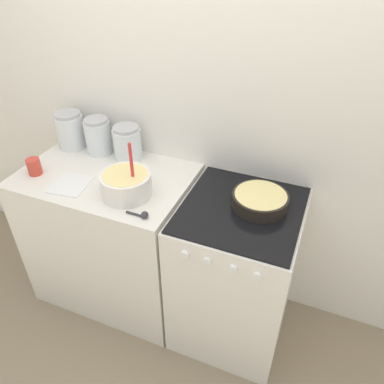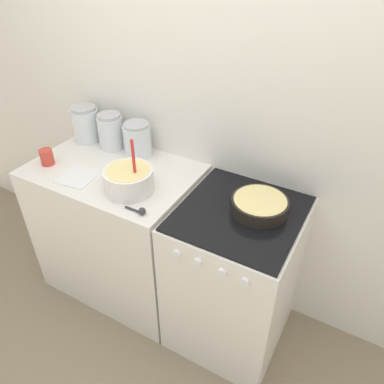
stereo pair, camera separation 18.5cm
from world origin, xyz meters
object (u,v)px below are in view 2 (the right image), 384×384
at_px(baking_pan, 260,205).
at_px(storage_jar_right, 138,142).
at_px(storage_jar_left, 86,126).
at_px(tin_can, 47,157).
at_px(mixing_bowl, 129,179).
at_px(storage_jar_middle, 111,133).
at_px(stove, 234,277).

distance_m(baking_pan, storage_jar_right, 0.85).
bearing_deg(storage_jar_left, tin_can, -89.44).
distance_m(mixing_bowl, storage_jar_left, 0.66).
bearing_deg(storage_jar_middle, baking_pan, -8.84).
xyz_separation_m(stove, baking_pan, (0.07, 0.05, 0.50)).
distance_m(stove, storage_jar_left, 1.30).
bearing_deg(storage_jar_left, storage_jar_middle, 0.00).
bearing_deg(storage_jar_right, storage_jar_middle, 180.00).
distance_m(stove, baking_pan, 0.50).
relative_size(mixing_bowl, baking_pan, 1.11).
bearing_deg(tin_can, mixing_bowl, 2.03).
xyz_separation_m(mixing_bowl, storage_jar_left, (-0.58, 0.32, 0.02)).
distance_m(stove, storage_jar_middle, 1.12).
bearing_deg(stove, storage_jar_middle, 167.49).
bearing_deg(storage_jar_middle, mixing_bowl, -40.68).
distance_m(stove, tin_can, 1.26).
height_order(baking_pan, tin_can, tin_can).
relative_size(mixing_bowl, storage_jar_left, 1.38).
height_order(stove, mixing_bowl, mixing_bowl).
bearing_deg(storage_jar_middle, storage_jar_left, -180.00).
distance_m(mixing_bowl, baking_pan, 0.67).
relative_size(stove, baking_pan, 3.33).
height_order(mixing_bowl, storage_jar_left, mixing_bowl).
xyz_separation_m(storage_jar_right, tin_can, (-0.39, -0.34, -0.04)).
bearing_deg(storage_jar_right, stove, -15.65).
height_order(storage_jar_middle, tin_can, storage_jar_middle).
bearing_deg(mixing_bowl, tin_can, -177.97).
height_order(storage_jar_middle, storage_jar_right, storage_jar_middle).
distance_m(storage_jar_left, storage_jar_right, 0.40).
height_order(storage_jar_left, tin_can, storage_jar_left).
xyz_separation_m(storage_jar_middle, tin_can, (-0.20, -0.34, -0.05)).
xyz_separation_m(storage_jar_middle, storage_jar_right, (0.20, -0.00, -0.01)).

